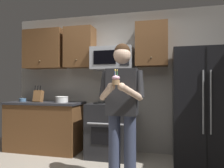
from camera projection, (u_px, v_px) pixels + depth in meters
wall_back at (123, 82)px, 4.18m from camera, size 4.40×0.10×2.60m
oven_range at (111, 130)px, 3.83m from camera, size 0.76×0.70×0.93m
microwave at (112, 59)px, 3.95m from camera, size 0.74×0.41×0.40m
refrigerator at (203, 107)px, 3.43m from camera, size 0.90×0.75×1.80m
cabinet_row_upper at (84, 48)px, 4.15m from camera, size 2.78×0.36×0.76m
counter_left at (45, 126)px, 4.17m from camera, size 1.44×0.66×0.92m
knife_block at (38, 96)px, 4.15m from camera, size 0.16×0.15×0.32m
bowl_large_white at (62, 99)px, 4.07m from camera, size 0.24×0.24×0.11m
bowl_small_colored at (23, 100)px, 4.30m from camera, size 0.13×0.13×0.06m
person at (122, 104)px, 2.73m from camera, size 0.60×0.48×1.76m
cupcake at (116, 80)px, 2.42m from camera, size 0.09×0.09×0.17m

